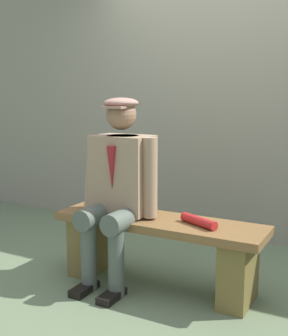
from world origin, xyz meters
The scene contains 5 objects.
ground_plane centered at (0.00, 0.00, 0.00)m, with size 30.00×30.00×0.00m, color #5E6F50.
bench centered at (0.00, 0.00, 0.32)m, with size 1.51×0.43×0.50m.
seated_man centered at (0.29, 0.06, 0.74)m, with size 0.58×0.61×1.33m.
rolled_magazine centered at (-0.31, 0.02, 0.53)m, with size 0.06×0.06×0.30m, color #B21E1E.
stadium_wall centered at (0.00, -1.41, 1.28)m, with size 12.00×0.24×2.57m, color gray.
Camera 1 is at (-1.33, 2.66, 1.35)m, focal length 47.10 mm.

